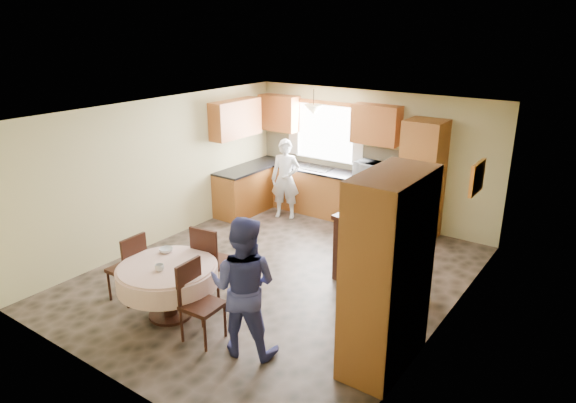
# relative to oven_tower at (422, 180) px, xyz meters

# --- Properties ---
(floor) EXTENTS (5.00, 6.00, 0.01)m
(floor) POSITION_rel_oven_tower_xyz_m (-1.15, -2.69, -1.06)
(floor) COLOR brown
(floor) RESTS_ON ground
(ceiling) EXTENTS (5.00, 6.00, 0.01)m
(ceiling) POSITION_rel_oven_tower_xyz_m (-1.15, -2.69, 1.44)
(ceiling) COLOR white
(ceiling) RESTS_ON wall_back
(wall_back) EXTENTS (5.00, 0.02, 2.50)m
(wall_back) POSITION_rel_oven_tower_xyz_m (-1.15, 0.31, 0.19)
(wall_back) COLOR tan
(wall_back) RESTS_ON floor
(wall_front) EXTENTS (5.00, 0.02, 2.50)m
(wall_front) POSITION_rel_oven_tower_xyz_m (-1.15, -5.69, 0.19)
(wall_front) COLOR tan
(wall_front) RESTS_ON floor
(wall_left) EXTENTS (0.02, 6.00, 2.50)m
(wall_left) POSITION_rel_oven_tower_xyz_m (-3.65, -2.69, 0.19)
(wall_left) COLOR tan
(wall_left) RESTS_ON floor
(wall_right) EXTENTS (0.02, 6.00, 2.50)m
(wall_right) POSITION_rel_oven_tower_xyz_m (1.35, -2.69, 0.19)
(wall_right) COLOR tan
(wall_right) RESTS_ON floor
(window) EXTENTS (1.40, 0.03, 1.10)m
(window) POSITION_rel_oven_tower_xyz_m (-2.15, 0.29, 0.54)
(window) COLOR white
(window) RESTS_ON wall_back
(curtain_left) EXTENTS (0.22, 0.02, 1.15)m
(curtain_left) POSITION_rel_oven_tower_xyz_m (-2.90, 0.24, 0.59)
(curtain_left) COLOR white
(curtain_left) RESTS_ON wall_back
(curtain_right) EXTENTS (0.22, 0.02, 1.15)m
(curtain_right) POSITION_rel_oven_tower_xyz_m (-1.40, 0.24, 0.59)
(curtain_right) COLOR white
(curtain_right) RESTS_ON wall_back
(base_cab_back) EXTENTS (3.30, 0.60, 0.88)m
(base_cab_back) POSITION_rel_oven_tower_xyz_m (-2.00, 0.01, -0.62)
(base_cab_back) COLOR #B96D31
(base_cab_back) RESTS_ON floor
(counter_back) EXTENTS (3.30, 0.64, 0.04)m
(counter_back) POSITION_rel_oven_tower_xyz_m (-2.00, 0.01, -0.16)
(counter_back) COLOR black
(counter_back) RESTS_ON base_cab_back
(base_cab_left) EXTENTS (0.60, 1.20, 0.88)m
(base_cab_left) POSITION_rel_oven_tower_xyz_m (-3.35, -0.89, -0.62)
(base_cab_left) COLOR #B96D31
(base_cab_left) RESTS_ON floor
(counter_left) EXTENTS (0.64, 1.20, 0.04)m
(counter_left) POSITION_rel_oven_tower_xyz_m (-3.35, -0.89, -0.16)
(counter_left) COLOR black
(counter_left) RESTS_ON base_cab_left
(backsplash) EXTENTS (3.30, 0.02, 0.55)m
(backsplash) POSITION_rel_oven_tower_xyz_m (-2.00, 0.30, 0.12)
(backsplash) COLOR #C6B88B
(backsplash) RESTS_ON wall_back
(wall_cab_left) EXTENTS (0.85, 0.33, 0.72)m
(wall_cab_left) POSITION_rel_oven_tower_xyz_m (-3.20, 0.15, 0.85)
(wall_cab_left) COLOR #C26530
(wall_cab_left) RESTS_ON wall_back
(wall_cab_right) EXTENTS (0.90, 0.33, 0.72)m
(wall_cab_right) POSITION_rel_oven_tower_xyz_m (-1.00, 0.15, 0.85)
(wall_cab_right) COLOR #C26530
(wall_cab_right) RESTS_ON wall_back
(wall_cab_side) EXTENTS (0.33, 1.20, 0.72)m
(wall_cab_side) POSITION_rel_oven_tower_xyz_m (-3.48, -0.89, 0.85)
(wall_cab_side) COLOR #C26530
(wall_cab_side) RESTS_ON wall_left
(oven_tower) EXTENTS (0.66, 0.62, 2.12)m
(oven_tower) POSITION_rel_oven_tower_xyz_m (0.00, 0.00, 0.00)
(oven_tower) COLOR #B96D31
(oven_tower) RESTS_ON floor
(oven_upper) EXTENTS (0.56, 0.01, 0.45)m
(oven_upper) POSITION_rel_oven_tower_xyz_m (0.00, -0.31, 0.19)
(oven_upper) COLOR black
(oven_upper) RESTS_ON oven_tower
(oven_lower) EXTENTS (0.56, 0.01, 0.45)m
(oven_lower) POSITION_rel_oven_tower_xyz_m (0.00, -0.31, -0.31)
(oven_lower) COLOR black
(oven_lower) RESTS_ON oven_tower
(pendant) EXTENTS (0.36, 0.36, 0.18)m
(pendant) POSITION_rel_oven_tower_xyz_m (-2.15, -0.19, 1.06)
(pendant) COLOR beige
(pendant) RESTS_ON ceiling
(sideboard) EXTENTS (1.41, 0.72, 0.96)m
(sideboard) POSITION_rel_oven_tower_xyz_m (0.25, -2.14, -0.58)
(sideboard) COLOR #36180E
(sideboard) RESTS_ON floor
(space_heater) EXTENTS (0.45, 0.34, 0.59)m
(space_heater) POSITION_rel_oven_tower_xyz_m (0.54, -2.07, -0.76)
(space_heater) COLOR black
(space_heater) RESTS_ON floor
(cupboard) EXTENTS (0.59, 1.18, 2.25)m
(cupboard) POSITION_rel_oven_tower_xyz_m (1.07, -3.71, 0.07)
(cupboard) COLOR #B96D31
(cupboard) RESTS_ON floor
(dining_table) EXTENTS (1.29, 1.29, 0.74)m
(dining_table) POSITION_rel_oven_tower_xyz_m (-1.64, -4.43, -0.49)
(dining_table) COLOR #36180E
(dining_table) RESTS_ON floor
(chair_left) EXTENTS (0.44, 0.44, 0.99)m
(chair_left) POSITION_rel_oven_tower_xyz_m (-2.37, -4.45, -0.51)
(chair_left) COLOR #36180E
(chair_left) RESTS_ON floor
(chair_back) EXTENTS (0.51, 0.51, 1.05)m
(chair_back) POSITION_rel_oven_tower_xyz_m (-1.58, -3.71, -0.48)
(chair_back) COLOR #36180E
(chair_back) RESTS_ON floor
(chair_right) EXTENTS (0.45, 0.45, 0.99)m
(chair_right) POSITION_rel_oven_tower_xyz_m (-0.98, -4.57, -0.51)
(chair_right) COLOR #36180E
(chair_right) RESTS_ON floor
(framed_picture) EXTENTS (0.06, 0.53, 0.44)m
(framed_picture) POSITION_rel_oven_tower_xyz_m (1.32, -1.53, 0.65)
(framed_picture) COLOR #C6893A
(framed_picture) RESTS_ON wall_right
(microwave) EXTENTS (0.62, 0.45, 0.33)m
(microwave) POSITION_rel_oven_tower_xyz_m (-0.96, -0.04, 0.02)
(microwave) COLOR silver
(microwave) RESTS_ON counter_back
(person_sink) EXTENTS (0.67, 0.56, 1.56)m
(person_sink) POSITION_rel_oven_tower_xyz_m (-2.53, -0.57, -0.28)
(person_sink) COLOR silver
(person_sink) RESTS_ON floor
(person_dining) EXTENTS (0.98, 0.87, 1.68)m
(person_dining) POSITION_rel_oven_tower_xyz_m (-0.35, -4.44, -0.22)
(person_dining) COLOR #393D7D
(person_dining) RESTS_ON floor
(bowl_sideboard) EXTENTS (0.29, 0.29, 0.06)m
(bowl_sideboard) POSITION_rel_oven_tower_xyz_m (-0.06, -2.14, -0.07)
(bowl_sideboard) COLOR #B2B2B2
(bowl_sideboard) RESTS_ON sideboard
(bottle_sideboard) EXTENTS (0.12, 0.12, 0.27)m
(bottle_sideboard) POSITION_rel_oven_tower_xyz_m (0.75, -2.14, 0.04)
(bottle_sideboard) COLOR silver
(bottle_sideboard) RESTS_ON sideboard
(cup_table) EXTENTS (0.14, 0.14, 0.09)m
(cup_table) POSITION_rel_oven_tower_xyz_m (-1.59, -4.59, -0.28)
(cup_table) COLOR #B2B2B2
(cup_table) RESTS_ON dining_table
(bowl_table) EXTENTS (0.19, 0.19, 0.06)m
(bowl_table) POSITION_rel_oven_tower_xyz_m (-1.94, -4.17, -0.30)
(bowl_table) COLOR #B2B2B2
(bowl_table) RESTS_ON dining_table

